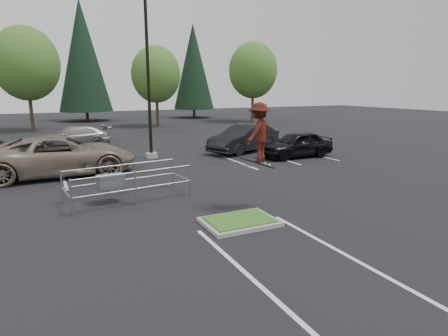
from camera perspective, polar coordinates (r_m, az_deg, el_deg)
name	(u,v)px	position (r m, az deg, el deg)	size (l,w,h in m)	color
ground	(240,224)	(11.57, 2.39, -8.48)	(120.00, 120.00, 0.00)	black
grass_median	(240,221)	(11.54, 2.39, -8.12)	(2.20, 1.60, 0.16)	gray
stall_lines	(146,184)	(16.52, -11.78, -2.39)	(22.62, 17.60, 0.01)	silver
light_pole	(148,79)	(22.26, -11.46, 13.15)	(0.70, 0.60, 10.12)	gray
decid_b	(26,66)	(40.12, -27.90, 13.58)	(5.89, 5.89, 9.64)	#38281C
decid_c	(156,76)	(40.92, -10.35, 13.59)	(5.12, 5.12, 8.38)	#38281C
decid_d	(253,72)	(46.13, 4.41, 14.38)	(5.76, 5.76, 9.43)	#38281C
conif_b	(83,56)	(50.43, -20.73, 15.67)	(6.38, 6.38, 14.50)	#38281C
conif_c	(193,67)	(52.71, -4.68, 15.11)	(5.50, 5.50, 12.50)	#38281C
cart_corral	(115,181)	(14.03, -16.29, -1.94)	(4.53, 2.11, 1.24)	gray
skateboarder	(258,133)	(12.38, 5.21, 5.35)	(1.46, 1.26, 2.25)	black
car_l_tan	(61,155)	(19.26, -23.59, 1.77)	(3.13, 6.80, 1.89)	gray
car_r_charc	(244,138)	(24.25, 3.10, 4.53)	(1.85, 5.31, 1.75)	black
car_r_black	(296,144)	(22.73, 10.97, 3.56)	(1.83, 4.54, 1.55)	black
car_far_silver	(72,137)	(27.78, -22.14, 4.37)	(2.11, 5.18, 1.50)	gray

